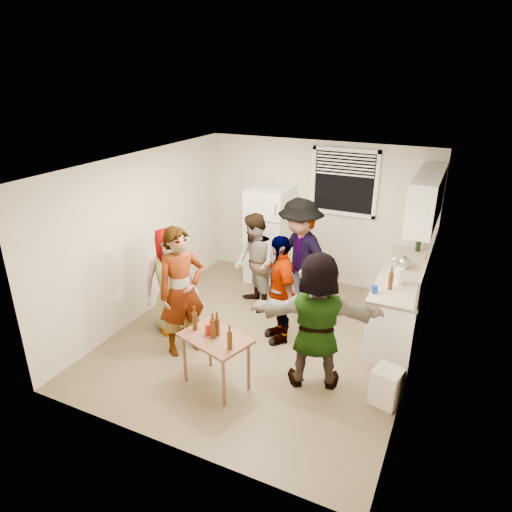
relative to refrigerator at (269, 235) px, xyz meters
The scene contains 23 objects.
room 2.20m from the refrigerator, 68.25° to the right, with size 4.00×4.50×2.50m, color beige, non-canonical shape.
window 1.60m from the refrigerator, 15.38° to the left, with size 1.12×0.10×1.06m, color white, non-canonical shape.
refrigerator is the anchor object (origin of this frame).
counter_lower 2.59m from the refrigerator, 16.59° to the right, with size 0.60×2.20×0.86m, color white.
countertop 2.56m from the refrigerator, 16.59° to the right, with size 0.64×2.22×0.04m, color beige.
backsplash 2.84m from the refrigerator, 14.94° to the right, with size 0.03×2.20×0.36m, color #B7B1A9.
upper_cabinets 2.85m from the refrigerator, 11.61° to the right, with size 0.34×1.60×0.70m, color white.
kettle 2.47m from the refrigerator, 13.76° to the right, with size 0.25×0.21×0.21m, color silver, non-canonical shape.
paper_towel 2.70m from the refrigerator, 25.83° to the right, with size 0.11×0.11×0.24m, color white.
wine_bottle 2.51m from the refrigerator, ahead, with size 0.08×0.08×0.31m, color black.
beer_bottle_counter 2.73m from the refrigerator, 30.43° to the right, with size 0.06×0.06×0.23m, color #47230C.
blue_cup 2.70m from the refrigerator, 35.70° to the right, with size 0.08×0.08×0.11m, color #1030AE.
picture_frame 2.69m from the refrigerator, ahead, with size 0.02×0.20×0.16m, color gold.
trash_bin 3.66m from the refrigerator, 44.06° to the right, with size 0.30×0.30×0.45m, color white.
serving_table 3.26m from the refrigerator, 77.63° to the right, with size 0.81×0.54×0.68m, color brown, non-canonical shape.
beer_bottle_table 3.17m from the refrigerator, 77.92° to the right, with size 0.06×0.06×0.24m, color #47230C.
red_cup 3.10m from the refrigerator, 79.24° to the right, with size 0.10×0.10×0.13m, color #A1110A.
guest_grey 2.42m from the refrigerator, 104.67° to the right, with size 0.77×1.57×0.50m, color gray.
guest_stripe 2.74m from the refrigerator, 92.17° to the right, with size 0.65×1.78×0.43m, color #141933.
guest_back_left 1.42m from the refrigerator, 77.22° to the right, with size 0.76×1.57×0.59m, color brown.
guest_back_right 1.52m from the refrigerator, 44.39° to the right, with size 1.19×1.84×0.68m, color #3E3D42.
guest_black 2.20m from the refrigerator, 61.85° to the right, with size 0.92×1.57×0.38m, color black.
guest_orange 3.15m from the refrigerator, 55.50° to the right, with size 1.59×1.72×0.51m, color #D76B4C.
Camera 1 is at (2.32, -5.12, 3.60)m, focal length 32.00 mm.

